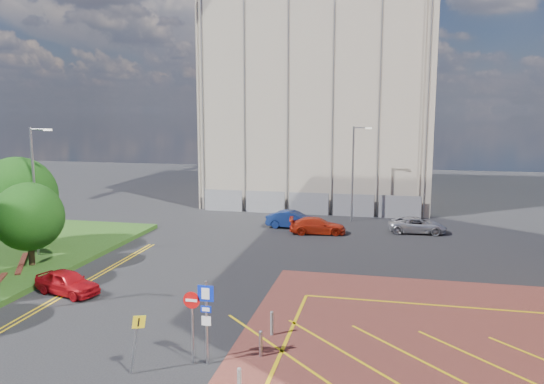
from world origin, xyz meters
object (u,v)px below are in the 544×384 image
(tree_c, at_px, (29,217))
(car_blue_back, at_px, (293,220))
(lamp_left_far, at_px, (35,186))
(car_silver_back, at_px, (417,225))
(sign_cluster, at_px, (201,314))
(car_red_left, at_px, (67,282))
(warning_sign, at_px, (136,337))
(car_red_back, at_px, (317,226))
(lamp_back, at_px, (354,170))
(tree_d, at_px, (18,195))

(tree_c, bearing_deg, car_blue_back, 47.51)
(tree_c, relative_size, lamp_left_far, 0.61)
(car_blue_back, height_order, car_silver_back, car_blue_back)
(sign_cluster, height_order, car_blue_back, sign_cluster)
(car_red_left, bearing_deg, warning_sign, -116.91)
(sign_cluster, relative_size, car_blue_back, 0.77)
(lamp_left_far, relative_size, sign_cluster, 2.50)
(lamp_left_far, height_order, car_blue_back, lamp_left_far)
(car_red_left, relative_size, car_silver_back, 0.84)
(tree_c, xyz_separation_m, lamp_left_far, (-0.92, 2.00, 1.47))
(car_red_back, bearing_deg, car_red_left, 137.74)
(tree_c, xyz_separation_m, car_red_left, (4.50, -3.31, -2.57))
(car_blue_back, height_order, car_red_back, car_blue_back)
(car_red_left, height_order, car_silver_back, car_red_left)
(lamp_back, height_order, sign_cluster, lamp_back)
(car_blue_back, bearing_deg, warning_sign, -177.57)
(lamp_left_far, height_order, car_red_back, lamp_left_far)
(car_red_back, bearing_deg, car_blue_back, 46.75)
(lamp_left_far, xyz_separation_m, car_silver_back, (23.63, 12.65, -4.05))
(lamp_left_far, height_order, car_red_left, lamp_left_far)
(sign_cluster, bearing_deg, lamp_back, 82.03)
(tree_d, height_order, lamp_back, lamp_back)
(car_red_left, distance_m, car_blue_back, 19.57)
(tree_c, bearing_deg, lamp_left_far, 114.71)
(car_red_left, distance_m, car_silver_back, 25.58)
(tree_c, xyz_separation_m, lamp_back, (17.58, 18.00, 1.17))
(tree_c, bearing_deg, car_red_left, -36.34)
(lamp_left_far, bearing_deg, warning_sign, -43.94)
(lamp_left_far, xyz_separation_m, car_red_left, (5.42, -5.31, -4.04))
(sign_cluster, distance_m, warning_sign, 2.40)
(car_red_left, bearing_deg, lamp_back, -14.87)
(warning_sign, bearing_deg, car_red_left, 136.42)
(car_blue_back, distance_m, car_red_back, 2.67)
(sign_cluster, bearing_deg, car_red_back, 86.13)
(lamp_left_far, relative_size, car_red_left, 2.19)
(lamp_back, relative_size, car_red_left, 2.19)
(lamp_left_far, distance_m, car_silver_back, 27.11)
(sign_cluster, relative_size, car_red_left, 0.88)
(tree_c, height_order, tree_d, tree_d)
(lamp_back, height_order, car_red_left, lamp_back)
(warning_sign, bearing_deg, lamp_back, 78.53)
(car_red_back, bearing_deg, tree_c, 121.44)
(sign_cluster, height_order, car_red_left, sign_cluster)
(sign_cluster, bearing_deg, warning_sign, -146.92)
(warning_sign, bearing_deg, car_blue_back, 87.11)
(warning_sign, xyz_separation_m, car_silver_back, (10.88, 24.94, -0.82))
(tree_d, relative_size, car_red_back, 1.42)
(lamp_left_far, relative_size, lamp_back, 1.00)
(lamp_back, bearing_deg, car_red_back, -113.78)
(tree_d, relative_size, sign_cluster, 1.90)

